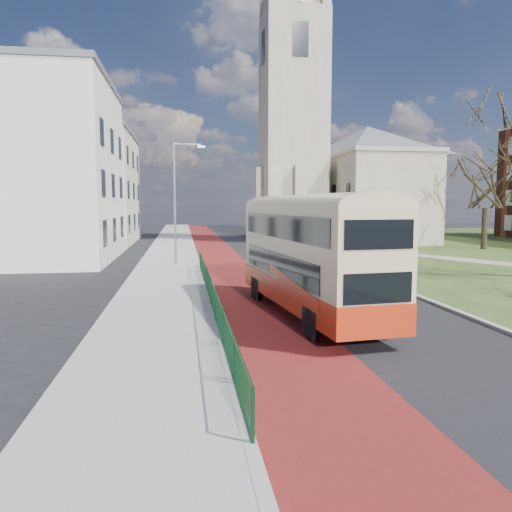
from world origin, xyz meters
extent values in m
plane|color=black|center=(0.00, 0.00, 0.00)|extent=(160.00, 160.00, 0.00)
cube|color=black|center=(1.50, 20.00, 0.01)|extent=(9.00, 120.00, 0.01)
cube|color=#591414|center=(-1.20, 20.00, 0.01)|extent=(3.40, 120.00, 0.01)
cube|color=gray|center=(-5.00, 20.00, 0.06)|extent=(4.00, 120.00, 0.12)
cube|color=#999993|center=(-3.00, 20.00, 0.07)|extent=(0.25, 120.00, 0.13)
cube|color=#999993|center=(6.10, 22.00, 0.07)|extent=(0.25, 80.00, 0.13)
cylinder|color=#0C371B|center=(-2.95, 4.00, 1.10)|extent=(0.04, 24.00, 0.04)
cylinder|color=#0C371B|center=(-2.95, 4.00, 0.15)|extent=(0.04, 24.00, 0.04)
cube|color=gray|center=(8.00, 38.00, 12.00)|extent=(6.50, 6.50, 24.00)
cube|color=gray|center=(16.50, 38.00, 4.50)|extent=(9.00, 18.00, 9.00)
pyramid|color=#565960|center=(16.50, 38.00, 12.60)|extent=(9.00, 18.00, 3.60)
cube|color=beige|center=(-14.00, 22.00, 6.25)|extent=(10.00, 14.00, 12.50)
cube|color=#565960|center=(-14.00, 22.00, 12.75)|extent=(10.30, 14.30, 0.50)
cube|color=beige|center=(-14.00, 38.00, 5.50)|extent=(10.00, 16.00, 11.00)
cube|color=#565960|center=(-14.00, 38.00, 11.25)|extent=(10.30, 16.30, 0.50)
cylinder|color=gray|center=(-4.50, 18.00, 4.12)|extent=(0.16, 0.16, 8.00)
cylinder|color=gray|center=(-3.60, 18.00, 8.02)|extent=(1.80, 0.10, 0.10)
cube|color=silver|center=(-2.70, 18.00, 7.87)|extent=(0.50, 0.18, 0.12)
cube|color=#AC280F|center=(0.51, 1.61, 0.94)|extent=(3.44, 10.35, 0.92)
cube|color=#C5B486|center=(0.51, 1.61, 2.74)|extent=(3.41, 10.30, 2.68)
cube|color=black|center=(-0.67, 1.76, 1.91)|extent=(0.96, 8.29, 0.88)
cube|color=black|center=(1.63, 2.01, 1.91)|extent=(0.96, 8.29, 0.88)
cube|color=black|center=(-0.64, 1.48, 3.30)|extent=(1.05, 9.09, 0.83)
cube|color=black|center=(1.66, 1.73, 3.30)|extent=(1.05, 9.09, 0.83)
cube|color=black|center=(-0.03, 6.63, 1.91)|extent=(2.07, 0.30, 0.97)
cube|color=black|center=(-0.03, 6.63, 3.30)|extent=(2.07, 0.30, 0.83)
cube|color=orange|center=(-0.03, 6.63, 3.82)|extent=(1.65, 0.28, 0.28)
cylinder|color=black|center=(-0.91, 4.93, 0.48)|extent=(0.38, 0.98, 0.96)
cylinder|color=black|center=(1.19, 5.16, 0.48)|extent=(0.38, 0.98, 0.96)
cylinder|color=black|center=(-0.21, -1.53, 0.48)|extent=(0.38, 0.98, 0.96)
cylinder|color=black|center=(1.89, -1.31, 0.48)|extent=(0.38, 0.98, 0.96)
cylinder|color=black|center=(22.71, 25.20, 1.88)|extent=(0.60, 0.60, 3.67)
camera|label=1|loc=(-4.07, -15.86, 4.10)|focal=35.00mm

